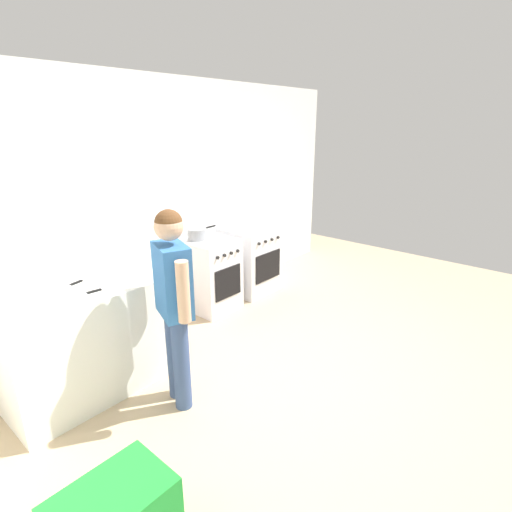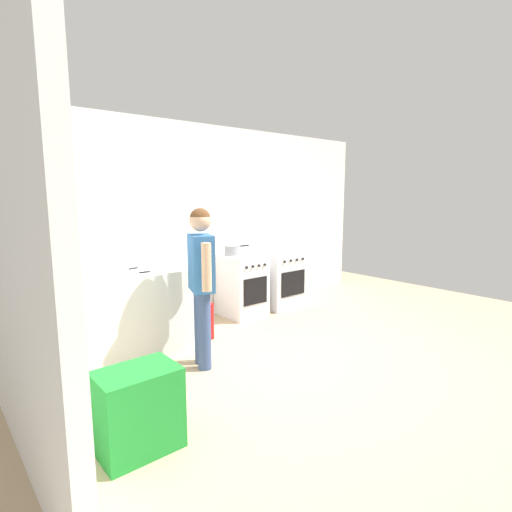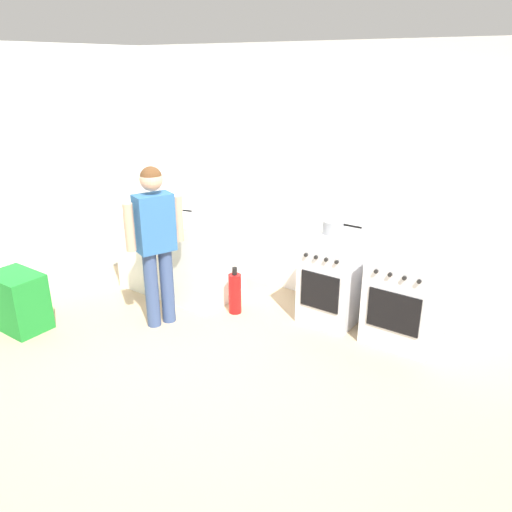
{
  "view_description": "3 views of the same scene",
  "coord_description": "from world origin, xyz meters",
  "px_view_note": "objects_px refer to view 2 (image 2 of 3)",
  "views": [
    {
      "loc": [
        -2.61,
        -1.7,
        2.11
      ],
      "look_at": [
        0.06,
        0.6,
        0.94
      ],
      "focal_mm": 28.0,
      "sensor_mm": 36.0,
      "label": 1
    },
    {
      "loc": [
        -3.0,
        -2.7,
        1.69
      ],
      "look_at": [
        -0.19,
        0.63,
        1.01
      ],
      "focal_mm": 28.0,
      "sensor_mm": 36.0,
      "label": 2
    },
    {
      "loc": [
        2.29,
        -2.55,
        2.41
      ],
      "look_at": [
        -0.05,
        0.8,
        0.82
      ],
      "focal_mm": 35.0,
      "sensor_mm": 36.0,
      "label": 3
    }
  ],
  "objects_px": {
    "pot": "(232,250)",
    "recycling_crate_upper": "(137,390)",
    "oven_right": "(279,278)",
    "person": "(201,275)",
    "larder_cabinet": "(19,266)",
    "knife_carving": "(135,273)",
    "knife_paring": "(130,269)",
    "recycling_crate_lower": "(139,430)",
    "oven_left": "(242,285)",
    "fire_extinguisher": "(209,320)"
  },
  "relations": [
    {
      "from": "oven_left",
      "to": "recycling_crate_lower",
      "type": "relative_size",
      "value": 1.63
    },
    {
      "from": "oven_right",
      "to": "fire_extinguisher",
      "type": "relative_size",
      "value": 1.7
    },
    {
      "from": "knife_paring",
      "to": "recycling_crate_lower",
      "type": "height_order",
      "value": "knife_paring"
    },
    {
      "from": "pot",
      "to": "person",
      "type": "xyz_separation_m",
      "value": [
        -1.25,
        -1.17,
        0.0
      ]
    },
    {
      "from": "larder_cabinet",
      "to": "oven_right",
      "type": "bearing_deg",
      "value": -1.74
    },
    {
      "from": "oven_left",
      "to": "knife_paring",
      "type": "height_order",
      "value": "knife_paring"
    },
    {
      "from": "oven_right",
      "to": "oven_left",
      "type": "bearing_deg",
      "value": -180.0
    },
    {
      "from": "knife_carving",
      "to": "fire_extinguisher",
      "type": "bearing_deg",
      "value": 2.94
    },
    {
      "from": "knife_carving",
      "to": "recycling_crate_upper",
      "type": "xyz_separation_m",
      "value": [
        -0.61,
        -1.39,
        -0.48
      ]
    },
    {
      "from": "recycling_crate_upper",
      "to": "larder_cabinet",
      "type": "relative_size",
      "value": 0.26
    },
    {
      "from": "recycling_crate_lower",
      "to": "recycling_crate_upper",
      "type": "bearing_deg",
      "value": 0.0
    },
    {
      "from": "larder_cabinet",
      "to": "knife_paring",
      "type": "bearing_deg",
      "value": -21.57
    },
    {
      "from": "knife_carving",
      "to": "knife_paring",
      "type": "bearing_deg",
      "value": 77.07
    },
    {
      "from": "recycling_crate_lower",
      "to": "recycling_crate_upper",
      "type": "xyz_separation_m",
      "value": [
        0.0,
        0.0,
        0.28
      ]
    },
    {
      "from": "oven_right",
      "to": "recycling_crate_upper",
      "type": "relative_size",
      "value": 1.63
    },
    {
      "from": "oven_left",
      "to": "oven_right",
      "type": "relative_size",
      "value": 1.0
    },
    {
      "from": "oven_right",
      "to": "recycling_crate_lower",
      "type": "height_order",
      "value": "oven_right"
    },
    {
      "from": "knife_carving",
      "to": "recycling_crate_lower",
      "type": "relative_size",
      "value": 0.64
    },
    {
      "from": "pot",
      "to": "oven_left",
      "type": "bearing_deg",
      "value": -48.54
    },
    {
      "from": "pot",
      "to": "larder_cabinet",
      "type": "xyz_separation_m",
      "value": [
        -2.57,
        0.01,
        0.08
      ]
    },
    {
      "from": "person",
      "to": "recycling_crate_lower",
      "type": "xyz_separation_m",
      "value": [
        -1.04,
        -0.84,
        -0.78
      ]
    },
    {
      "from": "oven_left",
      "to": "knife_carving",
      "type": "distance_m",
      "value": 1.9
    },
    {
      "from": "knife_carving",
      "to": "person",
      "type": "xyz_separation_m",
      "value": [
        0.43,
        -0.55,
        0.01
      ]
    },
    {
      "from": "oven_right",
      "to": "recycling_crate_upper",
      "type": "distance_m",
      "value": 3.63
    },
    {
      "from": "fire_extinguisher",
      "to": "larder_cabinet",
      "type": "height_order",
      "value": "larder_cabinet"
    },
    {
      "from": "pot",
      "to": "recycling_crate_upper",
      "type": "relative_size",
      "value": 0.76
    },
    {
      "from": "knife_carving",
      "to": "recycling_crate_upper",
      "type": "height_order",
      "value": "knife_carving"
    },
    {
      "from": "pot",
      "to": "recycling_crate_upper",
      "type": "distance_m",
      "value": 3.09
    },
    {
      "from": "oven_left",
      "to": "person",
      "type": "height_order",
      "value": "person"
    },
    {
      "from": "oven_left",
      "to": "recycling_crate_upper",
      "type": "distance_m",
      "value": 3.05
    },
    {
      "from": "recycling_crate_upper",
      "to": "oven_right",
      "type": "bearing_deg",
      "value": 31.79
    },
    {
      "from": "knife_carving",
      "to": "fire_extinguisher",
      "type": "xyz_separation_m",
      "value": [
        0.89,
        0.05,
        -0.69
      ]
    },
    {
      "from": "oven_right",
      "to": "larder_cabinet",
      "type": "relative_size",
      "value": 0.42
    },
    {
      "from": "oven_right",
      "to": "larder_cabinet",
      "type": "distance_m",
      "value": 3.42
    },
    {
      "from": "recycling_crate_lower",
      "to": "recycling_crate_upper",
      "type": "distance_m",
      "value": 0.28
    },
    {
      "from": "knife_carving",
      "to": "fire_extinguisher",
      "type": "distance_m",
      "value": 1.12
    },
    {
      "from": "oven_right",
      "to": "larder_cabinet",
      "type": "bearing_deg",
      "value": 178.26
    },
    {
      "from": "oven_left",
      "to": "recycling_crate_upper",
      "type": "bearing_deg",
      "value": -141.09
    },
    {
      "from": "person",
      "to": "larder_cabinet",
      "type": "bearing_deg",
      "value": 138.32
    },
    {
      "from": "knife_carving",
      "to": "larder_cabinet",
      "type": "relative_size",
      "value": 0.17
    },
    {
      "from": "pot",
      "to": "knife_carving",
      "type": "distance_m",
      "value": 1.78
    },
    {
      "from": "knife_paring",
      "to": "fire_extinguisher",
      "type": "distance_m",
      "value": 1.1
    },
    {
      "from": "knife_carving",
      "to": "person",
      "type": "height_order",
      "value": "person"
    },
    {
      "from": "fire_extinguisher",
      "to": "larder_cabinet",
      "type": "relative_size",
      "value": 0.25
    },
    {
      "from": "person",
      "to": "fire_extinguisher",
      "type": "bearing_deg",
      "value": 52.27
    },
    {
      "from": "oven_right",
      "to": "person",
      "type": "bearing_deg",
      "value": -152.34
    },
    {
      "from": "pot",
      "to": "recycling_crate_upper",
      "type": "height_order",
      "value": "pot"
    },
    {
      "from": "oven_left",
      "to": "oven_right",
      "type": "xyz_separation_m",
      "value": [
        0.72,
        0.0,
        0.0
      ]
    },
    {
      "from": "oven_right",
      "to": "pot",
      "type": "relative_size",
      "value": 2.15
    },
    {
      "from": "recycling_crate_upper",
      "to": "knife_paring",
      "type": "bearing_deg",
      "value": 67.76
    }
  ]
}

